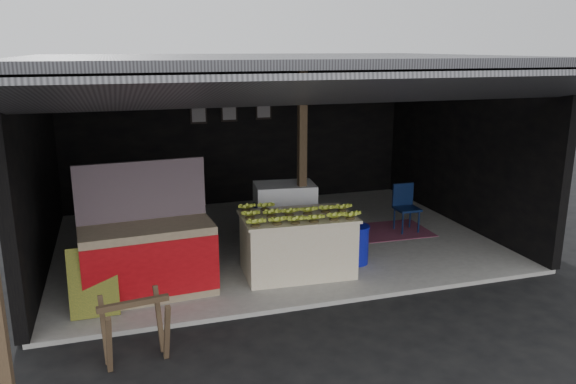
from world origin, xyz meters
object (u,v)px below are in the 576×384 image
object	(u,v)px
sawhorse	(135,324)
plastic_chair	(405,203)
white_crate	(285,216)
water_barrel	(356,245)
neighbor_stall	(149,257)
banana_table	(297,244)

from	to	relation	value
sawhorse	plastic_chair	xyz separation A→B (m)	(4.64, 2.88, 0.10)
plastic_chair	white_crate	bearing A→B (deg)	-174.72
sawhorse	water_barrel	distance (m)	3.64
water_barrel	plastic_chair	xyz separation A→B (m)	(1.44, 1.17, 0.20)
white_crate	plastic_chair	world-z (taller)	white_crate
neighbor_stall	water_barrel	world-z (taller)	neighbor_stall
banana_table	water_barrel	xyz separation A→B (m)	(0.93, 0.10, -0.15)
neighbor_stall	sawhorse	world-z (taller)	neighbor_stall
water_barrel	white_crate	bearing A→B (deg)	128.57
sawhorse	plastic_chair	distance (m)	5.47
sawhorse	banana_table	bearing A→B (deg)	27.09
water_barrel	banana_table	bearing A→B (deg)	-173.91
white_crate	plastic_chair	xyz separation A→B (m)	(2.22, 0.18, -0.04)
banana_table	sawhorse	bearing A→B (deg)	-141.45
banana_table	neighbor_stall	world-z (taller)	neighbor_stall
banana_table	plastic_chair	world-z (taller)	banana_table
water_barrel	plastic_chair	distance (m)	1.86
sawhorse	plastic_chair	world-z (taller)	plastic_chair
banana_table	sawhorse	xyz separation A→B (m)	(-2.27, -1.62, -0.05)
white_crate	neighbor_stall	size ratio (longest dim) A/B	0.61
banana_table	plastic_chair	size ratio (longest dim) A/B	1.95
water_barrel	sawhorse	bearing A→B (deg)	-151.82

